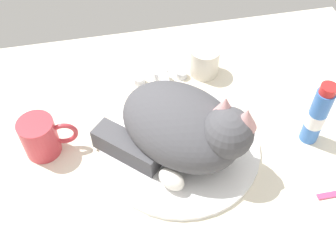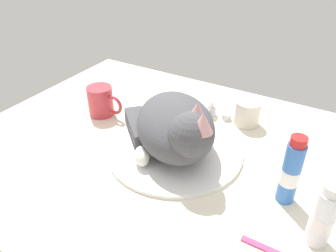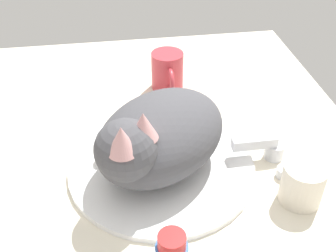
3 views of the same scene
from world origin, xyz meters
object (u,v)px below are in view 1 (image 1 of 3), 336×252
object	(u,v)px
faucet	(162,77)
toothpaste_bottle	(317,115)
rinse_cup	(204,61)
coffee_mug	(41,137)
cat	(185,128)

from	to	relation	value
faucet	toothpaste_bottle	world-z (taller)	toothpaste_bottle
rinse_cup	toothpaste_bottle	world-z (taller)	toothpaste_bottle
faucet	coffee_mug	world-z (taller)	coffee_mug
cat	toothpaste_bottle	size ratio (longest dim) A/B	2.11
rinse_cup	cat	bearing A→B (deg)	-114.14
coffee_mug	rinse_cup	world-z (taller)	coffee_mug
faucet	rinse_cup	distance (cm)	11.24
cat	rinse_cup	xyz separation A→B (cm)	(10.29, 22.97, -4.61)
rinse_cup	toothpaste_bottle	distance (cm)	30.11
faucet	coffee_mug	size ratio (longest dim) A/B	1.16
toothpaste_bottle	coffee_mug	bearing A→B (deg)	171.76
faucet	coffee_mug	distance (cm)	31.53
rinse_cup	coffee_mug	bearing A→B (deg)	-156.98
coffee_mug	faucet	bearing A→B (deg)	27.70
cat	rinse_cup	distance (cm)	25.59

